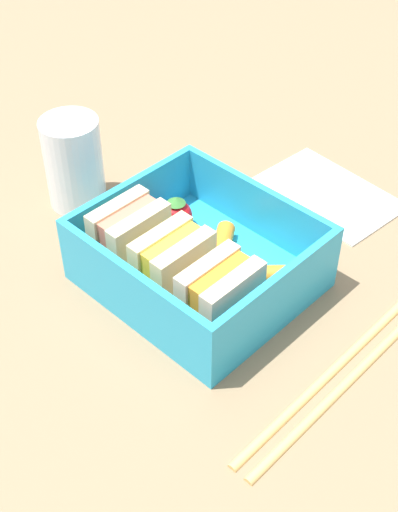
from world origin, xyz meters
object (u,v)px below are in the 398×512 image
object	(u,v)px
sandwich_left	(220,296)
sandwich_center	(130,235)
carrot_stick_left	(223,249)
drinking_glass	(73,163)
folded_napkin	(328,193)
sandwich_center_left	(173,264)
chopstick_pair	(340,374)
carrot_stick_far_left	(263,274)
strawberry_far_left	(176,214)

from	to	relation	value
sandwich_left	sandwich_center	world-z (taller)	same
carrot_stick_left	drinking_glass	world-z (taller)	drinking_glass
sandwich_left	folded_napkin	bearing A→B (deg)	-77.65
sandwich_center_left	chopstick_pair	world-z (taller)	sandwich_center_left
sandwich_center	chopstick_pair	xyz separation A→B (cm)	(-18.65, -2.67, -3.37)
sandwich_center_left	drinking_glass	world-z (taller)	drinking_glass
folded_napkin	carrot_stick_far_left	bearing A→B (deg)	105.38
chopstick_pair	carrot_stick_far_left	bearing A→B (deg)	-15.98
sandwich_center_left	drinking_glass	xyz separation A→B (cm)	(15.22, -2.75, 0.43)
sandwich_center	carrot_stick_far_left	distance (cm)	10.80
carrot_stick_left	strawberry_far_left	size ratio (longest dim) A/B	1.55
strawberry_far_left	carrot_stick_far_left	bearing A→B (deg)	-179.31
carrot_stick_left	drinking_glass	bearing A→B (deg)	9.72
strawberry_far_left	sandwich_left	bearing A→B (deg)	151.64
carrot_stick_left	strawberry_far_left	bearing A→B (deg)	1.36
sandwich_center_left	strawberry_far_left	xyz separation A→B (cm)	(4.98, -5.27, -1.06)
chopstick_pair	drinking_glass	xyz separation A→B (cm)	(29.08, -0.08, 3.80)
sandwich_center_left	folded_napkin	distance (cm)	19.64
sandwich_center	folded_napkin	bearing A→B (deg)	-105.49
sandwich_left	sandwich_center	xyz separation A→B (cm)	(9.58, 0.00, 0.00)
chopstick_pair	strawberry_far_left	bearing A→B (deg)	-7.85
sandwich_center_left	carrot_stick_far_left	bearing A→B (deg)	-129.21
chopstick_pair	drinking_glass	bearing A→B (deg)	-0.16
carrot_stick_left	folded_napkin	xyz separation A→B (cm)	(-0.38, -13.92, -1.75)
sandwich_center	folded_napkin	size ratio (longest dim) A/B	0.45
carrot_stick_far_left	chopstick_pair	xyz separation A→B (cm)	(-9.46, 2.71, -1.56)
carrot_stick_far_left	drinking_glass	size ratio (longest dim) A/B	0.54
carrot_stick_left	chopstick_pair	xyz separation A→B (cm)	(-13.67, 2.72, -1.60)
carrot_stick_left	sandwich_left	bearing A→B (deg)	130.51
carrot_stick_far_left	drinking_glass	bearing A→B (deg)	7.64
drinking_glass	sandwich_left	bearing A→B (deg)	172.16
sandwich_center	carrot_stick_left	world-z (taller)	sandwich_center
sandwich_center	strawberry_far_left	distance (cm)	5.38
carrot_stick_left	folded_napkin	size ratio (longest dim) A/B	0.40
sandwich_center_left	folded_napkin	bearing A→B (deg)	-91.67
carrot_stick_far_left	strawberry_far_left	size ratio (longest dim) A/B	1.37
sandwich_left	sandwich_center	bearing A→B (deg)	0.00
sandwich_center	chopstick_pair	distance (cm)	19.14
strawberry_far_left	chopstick_pair	world-z (taller)	strawberry_far_left
strawberry_far_left	sandwich_center	bearing A→B (deg)	92.01
sandwich_center_left	strawberry_far_left	world-z (taller)	sandwich_center_left
sandwich_center_left	sandwich_center	world-z (taller)	same
carrot_stick_far_left	folded_napkin	size ratio (longest dim) A/B	0.35
carrot_stick_far_left	sandwich_left	bearing A→B (deg)	94.21
carrot_stick_far_left	carrot_stick_left	world-z (taller)	same
drinking_glass	folded_napkin	xyz separation A→B (cm)	(-15.78, -16.56, -3.95)
carrot_stick_left	folded_napkin	distance (cm)	14.04
sandwich_left	carrot_stick_left	distance (cm)	7.31
sandwich_center_left	folded_napkin	xyz separation A→B (cm)	(-0.56, -19.32, -3.52)
sandwich_center	carrot_stick_far_left	bearing A→B (deg)	-149.62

